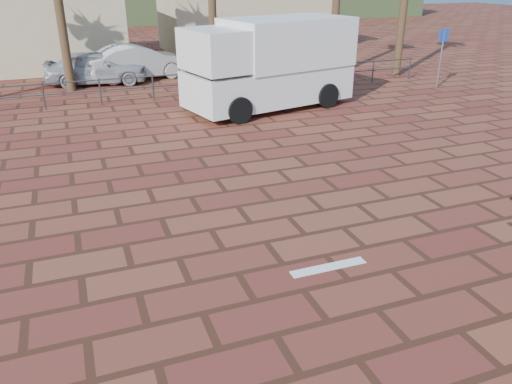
# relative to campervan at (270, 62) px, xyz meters

# --- Properties ---
(ground) EXTENTS (120.00, 120.00, 0.00)m
(ground) POSITION_rel_campervan_xyz_m (-3.88, -9.41, -1.67)
(ground) COLOR brown
(ground) RESTS_ON ground
(paint_stripe) EXTENTS (1.40, 0.22, 0.01)m
(paint_stripe) POSITION_rel_campervan_xyz_m (-3.18, -10.61, -1.66)
(paint_stripe) COLOR white
(paint_stripe) RESTS_ON ground
(guardrail) EXTENTS (24.06, 0.06, 1.00)m
(guardrail) POSITION_rel_campervan_xyz_m (-3.88, 2.59, -0.99)
(guardrail) COLOR #47494F
(guardrail) RESTS_ON ground
(building_east) EXTENTS (10.60, 6.60, 5.00)m
(building_east) POSITION_rel_campervan_xyz_m (4.12, 14.59, 0.87)
(building_east) COLOR beige
(building_east) RESTS_ON ground
(campervan) EXTENTS (6.53, 3.86, 3.17)m
(campervan) POSITION_rel_campervan_xyz_m (0.00, 0.00, 0.00)
(campervan) COLOR white
(campervan) RESTS_ON ground
(car_silver) EXTENTS (4.59, 2.36, 1.49)m
(car_silver) POSITION_rel_campervan_xyz_m (-5.71, 6.59, -0.92)
(car_silver) COLOR #A9ABB0
(car_silver) RESTS_ON ground
(car_white) EXTENTS (5.04, 2.68, 1.58)m
(car_white) POSITION_rel_campervan_xyz_m (-3.82, 7.09, -0.88)
(car_white) COLOR silver
(car_white) RESTS_ON ground
(street_sign) EXTENTS (0.50, 0.09, 2.46)m
(street_sign) POSITION_rel_campervan_xyz_m (8.12, 0.59, 0.05)
(street_sign) COLOR gray
(street_sign) RESTS_ON ground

